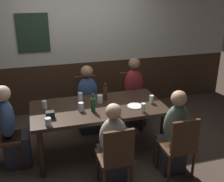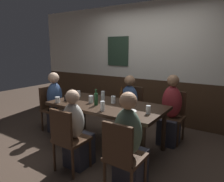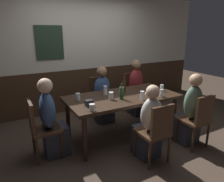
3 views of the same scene
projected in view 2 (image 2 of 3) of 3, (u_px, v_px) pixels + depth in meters
The scene contains 25 objects.
ground_plane at pixel (107, 146), 3.53m from camera, with size 12.00×12.00×0.00m, color #423328.
wall_back at pixel (149, 63), 4.62m from camera, with size 6.40×0.13×2.60m.
dining_table at pixel (107, 108), 3.40m from camera, with size 1.88×0.94×0.74m.
chair_head_west at pixel (51, 106), 4.17m from camera, with size 0.40×0.40×0.88m.
chair_mid_near at pixel (68, 137), 2.71m from camera, with size 0.40×0.40×0.88m.
chair_right_near at pixel (122, 155), 2.26m from camera, with size 0.40×0.40×0.88m.
chair_right_far at pixel (173, 113), 3.71m from camera, with size 0.40×0.40×0.88m.
chair_mid_far at pixel (132, 106), 4.16m from camera, with size 0.40×0.40×0.88m.
person_head_west at pixel (57, 107), 4.08m from camera, with size 0.37×0.34×1.18m.
person_mid_near at pixel (76, 135), 2.85m from camera, with size 0.34×0.37×1.10m.
person_right_near at pixel (129, 149), 2.39m from camera, with size 0.34×0.37×1.17m.
person_right_far at pixel (170, 115), 3.57m from camera, with size 0.34×0.37×1.20m.
person_mid_far at pixel (128, 109), 4.03m from camera, with size 0.34×0.37×1.13m.
pint_glass_amber at pixel (103, 96), 3.65m from camera, with size 0.07×0.07×0.16m.
beer_glass_half at pixel (79, 94), 3.88m from camera, with size 0.07×0.07×0.12m.
highball_clear at pixel (91, 100), 3.45m from camera, with size 0.08×0.08×0.12m.
beer_glass_tall at pixel (113, 100), 3.43m from camera, with size 0.08×0.08×0.12m.
tumbler_water at pixel (103, 107), 3.01m from camera, with size 0.07×0.07×0.14m.
pint_glass_stout at pixel (125, 112), 2.79m from camera, with size 0.06×0.06×0.12m.
pint_glass_pale at pixel (148, 110), 2.87m from camera, with size 0.06×0.06×0.12m.
tumbler_short at pixel (58, 100), 3.45m from camera, with size 0.08×0.08×0.10m.
beer_bottle_green at pixel (96, 99), 3.30m from camera, with size 0.06×0.06×0.26m.
beer_bottle_brown at pixel (121, 97), 3.44m from camera, with size 0.06×0.06×0.27m.
plate_white_large at pixel (129, 111), 2.99m from camera, with size 0.22×0.22×0.01m, color white.
condiment_caddy at pixel (68, 98), 3.60m from camera, with size 0.11×0.09×0.09m, color black.
Camera 2 is at (1.89, -2.67, 1.63)m, focal length 33.36 mm.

